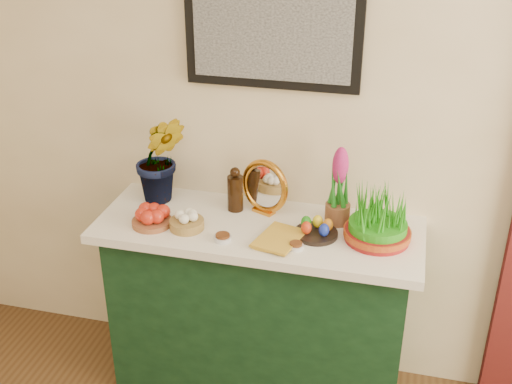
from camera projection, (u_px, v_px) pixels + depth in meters
The scene contains 13 objects.
sideboard at pixel (259, 312), 2.97m from camera, with size 1.30×0.45×0.85m, color #14391D.
tablecloth at pixel (259, 228), 2.76m from camera, with size 1.40×0.55×0.04m, color white.
hyacinth_green at pixel (160, 145), 2.84m from camera, with size 0.28×0.23×0.55m, color #1E761C.
apple_bowl at pixel (152, 217), 2.74m from camera, with size 0.20×0.20×0.09m.
garlic_basket at pixel (187, 221), 2.71m from camera, with size 0.16×0.16×0.08m.
vinegar_cruet at pixel (235, 191), 2.84m from camera, with size 0.07×0.07×0.21m.
mirror at pixel (265, 187), 2.81m from camera, with size 0.25×0.15×0.25m.
book at pixel (262, 233), 2.66m from camera, with size 0.15×0.22×0.03m, color gold.
spice_dish_left at pixel (223, 238), 2.63m from camera, with size 0.07×0.07×0.03m.
spice_dish_right at pixel (296, 246), 2.58m from camera, with size 0.06×0.06×0.03m.
egg_plate at pixel (316, 230), 2.66m from camera, with size 0.20×0.20×0.08m.
hyacinth_pink at pixel (339, 190), 2.70m from camera, with size 0.11×0.11×0.35m.
wheatgrass_sabzeh at pixel (378, 219), 2.60m from camera, with size 0.28×0.28×0.22m.
Camera 1 is at (0.33, -0.32, 2.25)m, focal length 45.00 mm.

